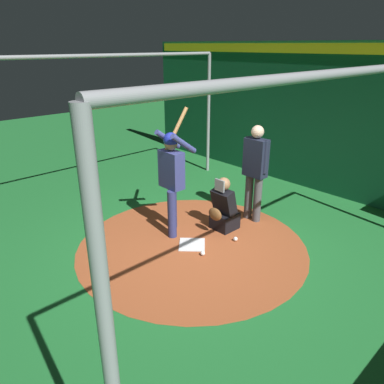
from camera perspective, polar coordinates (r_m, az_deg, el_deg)
name	(u,v)px	position (r m, az deg, el deg)	size (l,w,h in m)	color
ground_plane	(192,245)	(6.02, 0.00, -8.39)	(26.57, 26.57, 0.00)	#1E6B2D
dirt_circle	(192,245)	(6.02, 0.00, -8.37)	(3.74, 3.74, 0.01)	#9E4C28
home_plate	(192,245)	(6.02, 0.00, -8.29)	(0.42, 0.42, 0.01)	white
batter	(172,173)	(6.02, -3.19, 2.94)	(0.68, 0.49, 2.12)	navy
catcher	(224,209)	(6.37, 5.00, -2.74)	(0.58, 0.40, 0.98)	black
umpire	(255,168)	(6.59, 9.93, 3.70)	(0.22, 0.49, 1.79)	#4C4C51
back_wall	(322,119)	(8.41, 19.82, 10.83)	(0.23, 10.57, 3.15)	#145133
cage_frame	(192,120)	(5.28, 0.00, 11.33)	(5.92, 5.15, 2.92)	gray
baseball_0	(203,253)	(5.73, 1.71, -9.65)	(0.07, 0.07, 0.07)	white
baseball_1	(235,239)	(6.16, 6.88, -7.37)	(0.07, 0.07, 0.07)	white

